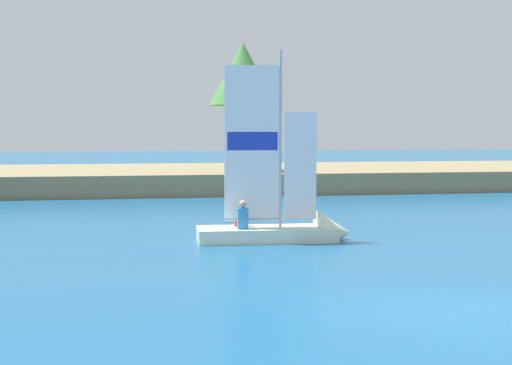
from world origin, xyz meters
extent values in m
plane|color=#195684|center=(0.00, 0.00, 0.00)|extent=(200.00, 200.00, 0.00)
cube|color=#897A56|center=(0.00, 29.10, 0.50)|extent=(80.00, 12.45, 1.00)
cylinder|color=brown|center=(0.77, 26.07, 2.59)|extent=(0.29, 0.29, 3.19)
cone|color=#47893D|center=(0.77, 26.07, 5.71)|extent=(3.30, 3.30, 3.05)
cube|color=silver|center=(-1.56, 8.88, 0.19)|extent=(3.78, 1.55, 0.37)
cone|color=silver|center=(0.30, 8.79, 0.19)|extent=(0.99, 1.28, 1.23)
cylinder|color=#B7B7BC|center=(-1.19, 8.87, 2.74)|extent=(0.08, 0.08, 4.74)
cube|color=white|center=(-1.94, 8.90, 2.66)|extent=(1.51, 0.10, 4.08)
cube|color=#1E33B2|center=(-1.94, 8.90, 2.69)|extent=(1.36, 0.10, 0.49)
cube|color=white|center=(-0.64, 8.84, 2.02)|extent=(0.89, 0.07, 2.90)
cylinder|color=#B7B7BC|center=(-1.94, 8.90, 0.59)|extent=(1.51, 0.13, 0.06)
cube|color=#338CCC|center=(-2.26, 8.62, 0.65)|extent=(0.29, 0.21, 0.56)
sphere|color=tan|center=(-2.26, 8.62, 1.04)|extent=(0.20, 0.20, 0.20)
cube|color=red|center=(-2.23, 9.22, 0.65)|extent=(0.29, 0.21, 0.56)
sphere|color=tan|center=(-2.23, 9.22, 1.04)|extent=(0.20, 0.20, 0.20)
camera|label=1|loc=(-5.75, -11.65, 2.99)|focal=55.01mm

